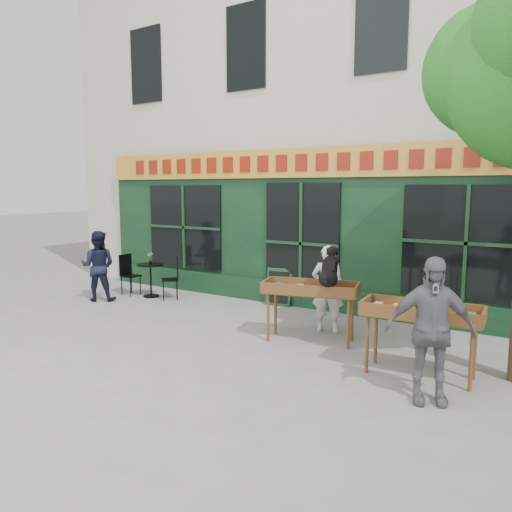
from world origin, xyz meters
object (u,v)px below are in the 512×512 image
Objects in this scene: book_cart_center at (310,292)px; bistro_table at (151,274)px; woman at (328,289)px; dog at (330,266)px; book_cart_right at (421,316)px; man_right at (430,330)px; man_left at (98,266)px.

book_cart_center is 4.72m from bistro_table.
book_cart_center reaches higher than bistro_table.
woman is (0.00, 0.65, -0.06)m from book_cart_center.
dog is 0.79× the size of bistro_table.
book_cart_right is 6.71m from bistro_table.
bistro_table is at bearing 152.86° from book_cart_center.
woman reaches higher than book_cart_right.
book_cart_right is (1.92, -0.57, 0.00)m from book_cart_center.
book_cart_center is 1.05× the size of woman.
book_cart_center is at bearing 156.84° from dog.
woman is at bearing 143.02° from book_cart_right.
book_cart_right is at bearing 87.17° from man_right.
woman is 2.01× the size of bistro_table.
book_cart_center is at bearing -12.12° from bistro_table.
man_right is 7.66m from man_left.
bistro_table is at bearing 136.71° from man_right.
woman is 0.99× the size of book_cart_right.
bistro_table is at bearing 161.97° from book_cart_right.
book_cart_right is (1.57, -0.52, -0.47)m from dog.
man_right is (2.22, -1.97, 0.10)m from woman.
man_right is 2.27× the size of bistro_table.
dog is at bearing -11.84° from bistro_table.
bistro_table is (-4.95, 1.04, -0.75)m from dog.
man_right is at bearing 123.44° from woman.
dog is 0.39× the size of woman.
man_right is (1.87, -1.27, -0.43)m from dog.
dog is 1.72m from book_cart_right.
book_cart_center is 5.30m from man_left.
woman is at bearing 113.84° from man_right.
book_cart_center and book_cart_right have the same top height.
bistro_table is at bearing 153.13° from dog.
man_left is (-7.52, 1.41, -0.09)m from man_right.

